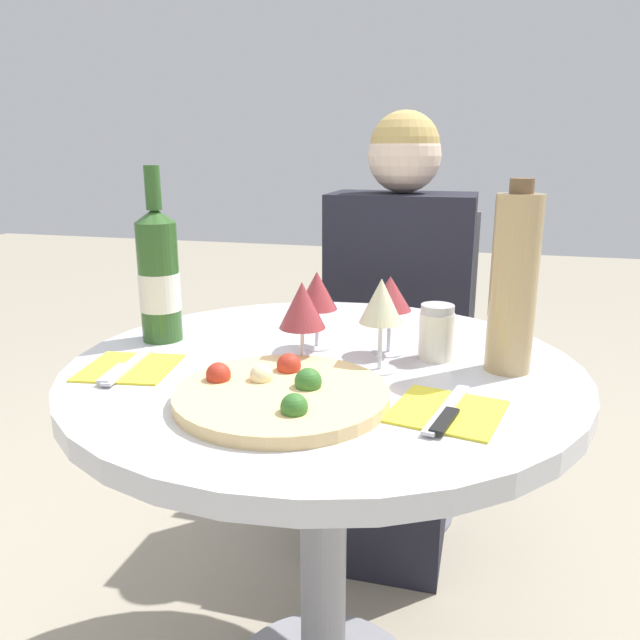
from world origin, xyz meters
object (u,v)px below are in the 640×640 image
object	(u,v)px
dining_table	(323,436)
chair_behind_diner	(400,369)
wine_bottle	(159,276)
pizza_large	(281,393)
seated_diner	(393,357)
tall_carafe	(514,283)

from	to	relation	value
dining_table	chair_behind_diner	distance (m)	0.81
wine_bottle	pizza_large	bearing A→B (deg)	-36.02
seated_diner	wine_bottle	xyz separation A→B (m)	(-0.38, -0.59, 0.33)
wine_bottle	seated_diner	bearing A→B (deg)	57.21
tall_carafe	chair_behind_diner	bearing A→B (deg)	110.52
seated_diner	wine_bottle	size ratio (longest dim) A/B	3.56
chair_behind_diner	pizza_large	distance (m)	1.03
wine_bottle	chair_behind_diner	bearing A→B (deg)	62.91
pizza_large	wine_bottle	distance (m)	0.42
dining_table	wine_bottle	size ratio (longest dim) A/B	2.68
chair_behind_diner	wine_bottle	bearing A→B (deg)	62.91
chair_behind_diner	seated_diner	distance (m)	0.18
dining_table	tall_carafe	size ratio (longest dim) A/B	2.81
dining_table	pizza_large	world-z (taller)	pizza_large
dining_table	pizza_large	size ratio (longest dim) A/B	2.79
chair_behind_diner	tall_carafe	world-z (taller)	tall_carafe
chair_behind_diner	pizza_large	size ratio (longest dim) A/B	2.84
wine_bottle	tall_carafe	world-z (taller)	wine_bottle
seated_diner	tall_carafe	distance (m)	0.74
pizza_large	wine_bottle	bearing A→B (deg)	143.98
seated_diner	pizza_large	bearing A→B (deg)	86.45
seated_diner	dining_table	bearing A→B (deg)	86.90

